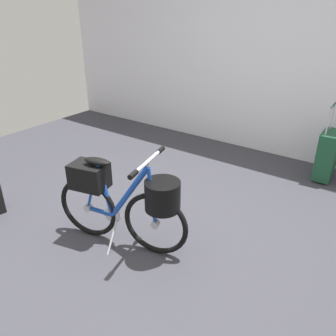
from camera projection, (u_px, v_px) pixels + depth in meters
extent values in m
plane|color=#38383F|center=(161.00, 242.00, 2.79)|extent=(6.75, 6.75, 0.00)
cube|color=silver|center=(282.00, 46.00, 3.95)|extent=(6.75, 0.10, 2.63)
torus|color=black|center=(155.00, 224.00, 2.57)|extent=(0.52, 0.16, 0.52)
cylinder|color=#B7B7BC|center=(155.00, 224.00, 2.57)|extent=(0.07, 0.06, 0.06)
torus|color=black|center=(88.00, 208.00, 2.77)|extent=(0.52, 0.16, 0.52)
cylinder|color=#B7B7BC|center=(88.00, 208.00, 2.77)|extent=(0.07, 0.06, 0.06)
cylinder|color=#1947B2|center=(100.00, 211.00, 2.74)|extent=(0.23, 0.09, 0.05)
cylinder|color=#1947B2|center=(129.00, 192.00, 2.54)|extent=(0.36, 0.12, 0.51)
cylinder|color=#1947B2|center=(105.00, 190.00, 2.62)|extent=(0.14, 0.06, 0.44)
cylinder|color=#1947B2|center=(100.00, 211.00, 2.74)|extent=(0.23, 0.08, 0.04)
cylinder|color=#1947B2|center=(152.00, 196.00, 2.47)|extent=(0.08, 0.05, 0.47)
cylinder|color=#1947B2|center=(93.00, 187.00, 2.66)|extent=(0.15, 0.06, 0.43)
ellipsoid|color=black|center=(97.00, 161.00, 2.54)|extent=(0.23, 0.14, 0.05)
cylinder|color=#B7B7BC|center=(148.00, 164.00, 2.37)|extent=(0.03, 0.03, 0.04)
cylinder|color=#B7B7BC|center=(148.00, 161.00, 2.36)|extent=(0.13, 0.43, 0.03)
cylinder|color=black|center=(133.00, 175.00, 2.18)|extent=(0.06, 0.10, 0.04)
cylinder|color=black|center=(161.00, 150.00, 2.54)|extent=(0.06, 0.10, 0.04)
cylinder|color=#B7B7BC|center=(113.00, 215.00, 2.70)|extent=(0.14, 0.05, 0.14)
cylinder|color=#B7B7BC|center=(113.00, 236.00, 2.67)|extent=(0.06, 0.19, 0.25)
cylinder|color=black|center=(163.00, 196.00, 2.43)|extent=(0.31, 0.31, 0.22)
cube|color=black|center=(89.00, 176.00, 2.63)|extent=(0.32, 0.26, 0.20)
cube|color=#19472D|center=(327.00, 155.00, 3.69)|extent=(0.19, 0.37, 0.52)
cylinder|color=#B7B7BC|center=(328.00, 122.00, 3.46)|extent=(0.02, 0.02, 0.28)
cylinder|color=#B7B7BC|center=(332.00, 116.00, 3.63)|extent=(0.02, 0.02, 0.28)
cylinder|color=#19472D|center=(333.00, 106.00, 3.48)|extent=(0.03, 0.23, 0.02)
cylinder|color=black|center=(325.00, 182.00, 3.69)|extent=(0.04, 0.02, 0.04)
cylinder|color=black|center=(330.00, 173.00, 3.87)|extent=(0.04, 0.02, 0.04)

